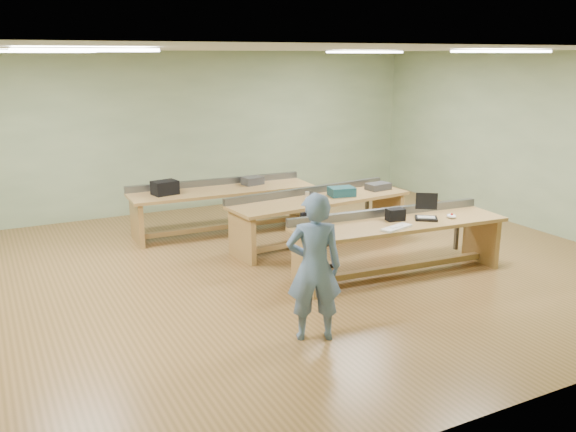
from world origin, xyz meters
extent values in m
plane|color=brown|center=(0.00, 0.00, 0.00)|extent=(10.00, 10.00, 0.00)
plane|color=silver|center=(0.00, 0.00, 3.00)|extent=(10.00, 10.00, 0.00)
cube|color=#9DB186|center=(0.00, 4.00, 1.50)|extent=(10.00, 0.04, 3.00)
cube|color=#9DB186|center=(0.00, -4.00, 1.50)|extent=(10.00, 0.04, 3.00)
cube|color=#9DB186|center=(5.00, 0.00, 1.50)|extent=(0.04, 8.00, 3.00)
cube|color=white|center=(-2.50, -1.50, 2.97)|extent=(1.20, 0.50, 0.03)
cube|color=white|center=(-2.50, 1.50, 2.97)|extent=(1.20, 0.50, 0.03)
cube|color=white|center=(2.50, -1.50, 2.97)|extent=(1.20, 0.50, 0.03)
cube|color=white|center=(2.50, 1.50, 2.97)|extent=(1.20, 0.50, 0.03)
cube|color=#AF7D4A|center=(1.51, -0.92, 0.72)|extent=(3.06, 1.02, 0.05)
cube|color=#AF7D4A|center=(0.11, -0.82, 0.35)|extent=(0.13, 0.71, 0.70)
cube|color=#AF7D4A|center=(2.91, -1.03, 0.35)|extent=(0.13, 0.71, 0.70)
cube|color=#AF7D4A|center=(1.51, -0.92, 0.10)|extent=(2.71, 0.30, 0.08)
cube|color=#595C61|center=(1.53, -0.56, 0.81)|extent=(3.00, 0.30, 0.11)
cube|color=#AF7D4A|center=(1.27, 0.78, 0.72)|extent=(3.09, 1.09, 0.05)
cube|color=#AF7D4A|center=(-0.14, 0.65, 0.35)|extent=(0.15, 0.71, 0.70)
cube|color=#AF7D4A|center=(2.67, 0.92, 0.35)|extent=(0.15, 0.71, 0.70)
cube|color=#AF7D4A|center=(1.27, 0.78, 0.10)|extent=(2.72, 0.36, 0.08)
cube|color=#595C61|center=(1.23, 1.15, 0.81)|extent=(3.02, 0.37, 0.11)
cube|color=#AF7D4A|center=(0.14, 2.11, 0.72)|extent=(3.13, 0.95, 0.05)
cube|color=#AF7D4A|center=(-1.31, 2.17, 0.35)|extent=(0.11, 0.73, 0.70)
cube|color=#AF7D4A|center=(1.59, 2.05, 0.35)|extent=(0.11, 0.73, 0.70)
cube|color=#AF7D4A|center=(0.14, 2.11, 0.10)|extent=(2.80, 0.21, 0.08)
cube|color=#595C61|center=(0.15, 2.49, 0.81)|extent=(3.10, 0.20, 0.11)
imported|color=slate|center=(-0.48, -2.07, 0.80)|extent=(0.68, 0.57, 1.59)
cube|color=black|center=(1.90, -0.98, 0.77)|extent=(0.38, 0.37, 0.03)
cube|color=black|center=(1.97, -0.89, 0.98)|extent=(0.25, 0.18, 0.23)
cube|color=beige|center=(1.27, -1.16, 0.76)|extent=(0.50, 0.29, 0.03)
ellipsoid|color=white|center=(2.26, -1.09, 0.78)|extent=(0.13, 0.15, 0.06)
cube|color=black|center=(1.50, -0.83, 0.83)|extent=(0.26, 0.19, 0.16)
cylinder|color=black|center=(0.65, -0.27, 0.20)|extent=(0.06, 0.06, 0.41)
cube|color=black|center=(0.65, -0.27, 0.43)|extent=(0.48, 0.48, 0.06)
cube|color=black|center=(0.60, -0.09, 0.65)|extent=(0.37, 0.15, 0.35)
cylinder|color=black|center=(0.65, -0.27, 0.03)|extent=(0.55, 0.55, 0.06)
cube|color=#153D45|center=(1.65, 0.79, 0.82)|extent=(0.44, 0.36, 0.14)
cube|color=#323234|center=(2.44, 0.90, 0.80)|extent=(0.42, 0.30, 0.11)
imported|color=#323234|center=(1.15, 0.90, 0.79)|extent=(0.12, 0.12, 0.09)
cylinder|color=silver|center=(1.03, 0.80, 0.81)|extent=(0.09, 0.09, 0.13)
cube|color=black|center=(-0.83, 2.16, 0.86)|extent=(0.43, 0.35, 0.22)
cube|color=#323234|center=(0.74, 2.23, 0.82)|extent=(0.37, 0.30, 0.13)
camera|label=1|loc=(-3.46, -7.24, 2.93)|focal=38.00mm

